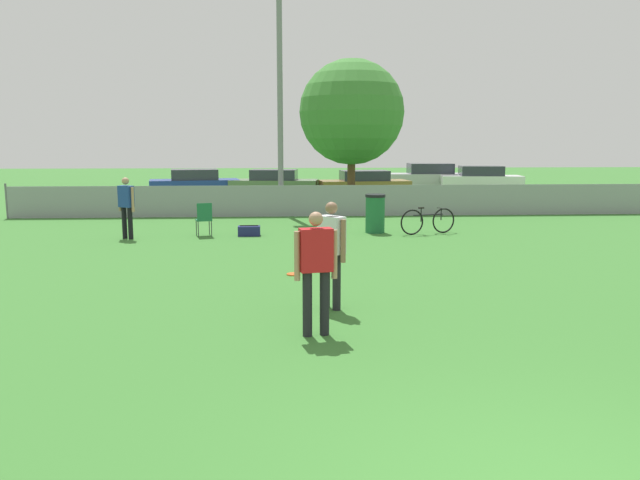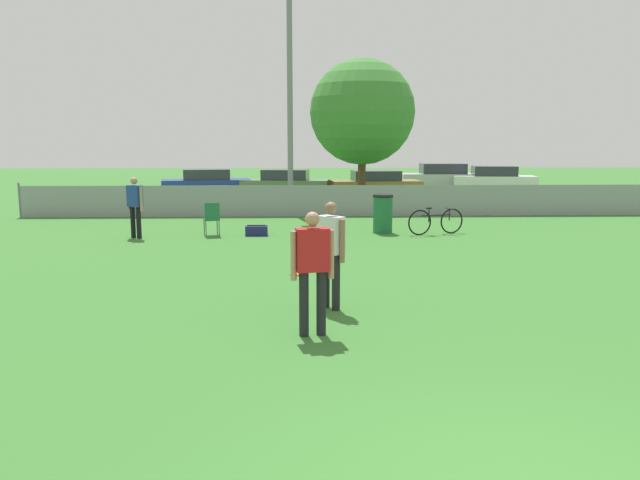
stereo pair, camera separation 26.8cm
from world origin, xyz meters
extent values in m
cube|color=gray|center=(0.00, 18.00, 0.55)|extent=(22.89, 0.03, 1.10)
cylinder|color=slate|center=(-11.45, 18.00, 0.61)|extent=(0.07, 0.07, 1.21)
cylinder|color=gray|center=(-2.02, 19.05, 3.93)|extent=(0.20, 0.20, 7.86)
cylinder|color=brown|center=(0.86, 21.50, 1.11)|extent=(0.32, 0.32, 2.22)
sphere|color=#3D7F33|center=(0.86, 21.50, 3.80)|extent=(4.23, 4.23, 4.23)
cylinder|color=black|center=(-1.30, 5.66, 0.45)|extent=(0.13, 0.13, 0.89)
cylinder|color=black|center=(-1.14, 5.47, 0.45)|extent=(0.13, 0.13, 0.89)
cube|color=silver|center=(-1.22, 5.56, 1.18)|extent=(0.45, 0.47, 0.58)
sphere|color=#8C664C|center=(-1.22, 5.56, 1.60)|extent=(0.19, 0.19, 0.19)
cylinder|color=#8C664C|center=(-1.39, 5.76, 1.11)|extent=(0.08, 0.08, 0.66)
cylinder|color=#8C664C|center=(-1.05, 5.37, 1.11)|extent=(0.08, 0.08, 0.66)
cylinder|color=black|center=(-1.65, 4.17, 0.45)|extent=(0.13, 0.13, 0.89)
cylinder|color=black|center=(-1.42, 4.22, 0.45)|extent=(0.13, 0.13, 0.89)
cube|color=red|center=(-1.54, 4.20, 1.18)|extent=(0.47, 0.30, 0.58)
sphere|color=tan|center=(-1.54, 4.20, 1.60)|extent=(0.19, 0.19, 0.19)
cylinder|color=tan|center=(-1.79, 4.15, 1.11)|extent=(0.08, 0.08, 0.66)
cylinder|color=tan|center=(-1.28, 4.25, 1.11)|extent=(0.08, 0.08, 0.66)
cylinder|color=black|center=(-6.09, 13.03, 0.43)|extent=(0.13, 0.13, 0.87)
cylinder|color=black|center=(-6.28, 13.16, 0.43)|extent=(0.13, 0.13, 0.87)
cube|color=navy|center=(-6.18, 13.09, 1.16)|extent=(0.47, 0.41, 0.58)
sphere|color=tan|center=(-6.18, 13.09, 1.57)|extent=(0.19, 0.19, 0.19)
cylinder|color=tan|center=(-5.98, 12.96, 1.08)|extent=(0.08, 0.08, 0.66)
cylinder|color=tan|center=(-6.39, 13.23, 1.08)|extent=(0.08, 0.08, 0.66)
cylinder|color=#E5591E|center=(-1.77, 8.13, 0.01)|extent=(0.27, 0.27, 0.03)
torus|color=#E5591E|center=(-1.77, 8.13, 0.01)|extent=(0.27, 0.27, 0.03)
cylinder|color=#333338|center=(-4.05, 13.74, 0.22)|extent=(0.02, 0.02, 0.43)
cylinder|color=#333338|center=(-4.41, 13.63, 0.22)|extent=(0.02, 0.02, 0.43)
cylinder|color=#333338|center=(-3.95, 13.38, 0.22)|extent=(0.02, 0.02, 0.43)
cylinder|color=#333338|center=(-4.31, 13.28, 0.22)|extent=(0.02, 0.02, 0.43)
cube|color=#1E663F|center=(-4.18, 13.51, 0.45)|extent=(0.51, 0.51, 0.03)
cube|color=#1E663F|center=(-4.13, 13.32, 0.70)|extent=(0.41, 0.14, 0.48)
torus|color=black|center=(1.69, 13.31, 0.36)|extent=(0.71, 0.27, 0.73)
torus|color=black|center=(2.67, 13.63, 0.36)|extent=(0.71, 0.27, 0.73)
cylinder|color=black|center=(2.18, 13.47, 0.55)|extent=(0.92, 0.33, 0.04)
cylinder|color=black|center=(1.96, 13.40, 0.55)|extent=(0.03, 0.03, 0.38)
cylinder|color=black|center=(2.59, 13.61, 0.55)|extent=(0.03, 0.03, 0.34)
cube|color=black|center=(1.96, 13.40, 0.76)|extent=(0.17, 0.11, 0.04)
cylinder|color=black|center=(2.59, 13.61, 0.72)|extent=(0.16, 0.43, 0.03)
cylinder|color=#1E6638|center=(0.71, 13.84, 0.52)|extent=(0.55, 0.55, 1.04)
cylinder|color=black|center=(0.71, 13.84, 1.08)|extent=(0.58, 0.58, 0.08)
cube|color=navy|center=(-2.91, 13.44, 0.14)|extent=(0.61, 0.34, 0.27)
cube|color=black|center=(-2.91, 13.44, 0.29)|extent=(0.52, 0.04, 0.02)
cylinder|color=black|center=(-4.97, 26.79, 0.32)|extent=(0.67, 0.29, 0.64)
cylinder|color=black|center=(-4.71, 25.29, 0.32)|extent=(0.67, 0.29, 0.64)
cylinder|color=black|center=(-7.48, 26.36, 0.32)|extent=(0.67, 0.29, 0.64)
cylinder|color=black|center=(-7.22, 24.86, 0.32)|extent=(0.67, 0.29, 0.64)
cube|color=navy|center=(-6.10, 25.82, 0.53)|extent=(4.35, 2.42, 0.65)
cube|color=#2D333D|center=(-6.10, 25.82, 1.10)|extent=(2.37, 1.88, 0.49)
cylinder|color=black|center=(-1.00, 26.22, 0.32)|extent=(0.65, 0.26, 0.63)
cylinder|color=black|center=(-1.19, 24.78, 0.32)|extent=(0.65, 0.26, 0.63)
cylinder|color=black|center=(-3.51, 26.54, 0.32)|extent=(0.65, 0.26, 0.63)
cylinder|color=black|center=(-3.70, 25.11, 0.32)|extent=(0.65, 0.26, 0.63)
cube|color=#59724C|center=(-2.35, 25.66, 0.52)|extent=(4.26, 2.18, 0.64)
cube|color=#2D333D|center=(-2.35, 25.66, 1.09)|extent=(2.29, 1.73, 0.48)
cylinder|color=black|center=(3.13, 26.14, 0.31)|extent=(0.64, 0.23, 0.63)
cylinder|color=black|center=(3.25, 24.65, 0.31)|extent=(0.64, 0.23, 0.63)
cylinder|color=black|center=(0.55, 25.93, 0.31)|extent=(0.64, 0.23, 0.63)
cylinder|color=black|center=(0.68, 24.44, 0.31)|extent=(0.64, 0.23, 0.63)
cube|color=olive|center=(1.90, 25.29, 0.52)|extent=(4.30, 2.05, 0.62)
cube|color=#2D333D|center=(1.90, 25.29, 1.05)|extent=(2.29, 1.68, 0.46)
cylinder|color=black|center=(7.47, 30.32, 0.33)|extent=(0.66, 0.20, 0.65)
cylinder|color=black|center=(7.42, 28.75, 0.33)|extent=(0.66, 0.20, 0.65)
cylinder|color=black|center=(4.70, 30.41, 0.33)|extent=(0.66, 0.20, 0.65)
cylinder|color=black|center=(4.65, 28.84, 0.33)|extent=(0.66, 0.20, 0.65)
cube|color=#B7B7BC|center=(6.06, 29.58, 0.56)|extent=(4.53, 1.94, 0.73)
cube|color=#2D333D|center=(6.06, 29.58, 1.20)|extent=(2.38, 1.65, 0.55)
cylinder|color=black|center=(9.87, 28.92, 0.31)|extent=(0.63, 0.26, 0.61)
cylinder|color=black|center=(9.69, 27.49, 0.31)|extent=(0.63, 0.26, 0.61)
cylinder|color=black|center=(7.29, 29.24, 0.31)|extent=(0.63, 0.26, 0.61)
cylinder|color=black|center=(7.11, 27.82, 0.31)|extent=(0.63, 0.26, 0.61)
cube|color=white|center=(8.49, 28.37, 0.53)|extent=(4.37, 2.17, 0.68)
cube|color=#2D333D|center=(8.49, 28.37, 1.12)|extent=(2.35, 1.72, 0.51)
camera|label=1|loc=(-1.98, -3.98, 2.60)|focal=35.00mm
camera|label=2|loc=(-1.71, -3.99, 2.60)|focal=35.00mm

